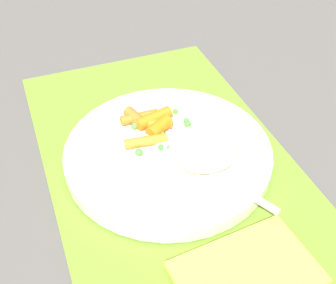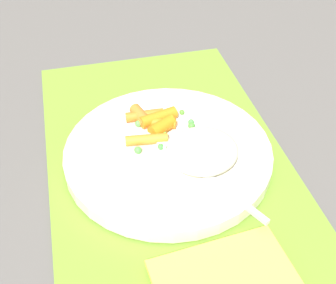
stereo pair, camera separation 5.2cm
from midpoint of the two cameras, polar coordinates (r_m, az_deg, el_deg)
ground_plane at (r=0.58m, az=2.56°, el=-2.67°), size 2.40×2.40×0.00m
placemat at (r=0.58m, az=2.57°, el=-2.46°), size 0.52×0.31×0.01m
plate at (r=0.57m, az=2.61°, el=-1.56°), size 0.26×0.26×0.02m
rice_mound at (r=0.54m, az=7.19°, el=-1.24°), size 0.08×0.09×0.04m
carrot_portion at (r=0.59m, az=0.57°, el=2.42°), size 0.08×0.08×0.02m
pea_scatter at (r=0.58m, az=2.27°, el=0.96°), size 0.08×0.09×0.01m
fork at (r=0.54m, az=5.74°, el=-2.92°), size 0.18×0.10×0.01m
napkin at (r=0.47m, az=10.68°, el=-17.18°), size 0.10×0.15×0.01m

